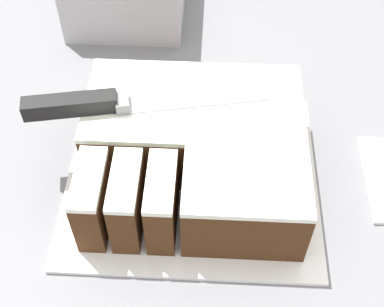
{
  "coord_description": "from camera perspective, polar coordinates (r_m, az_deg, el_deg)",
  "views": [
    {
      "loc": [
        0.01,
        -0.48,
        1.47
      ],
      "look_at": [
        -0.01,
        -0.07,
        0.96
      ],
      "focal_mm": 50.0,
      "sensor_mm": 36.0,
      "label": 1
    }
  ],
  "objects": [
    {
      "name": "cake",
      "position": [
        0.66,
        0.39,
        0.24
      ],
      "size": [
        0.27,
        0.24,
        0.09
      ],
      "color": "#472814",
      "rests_on": "cake_board"
    },
    {
      "name": "countertop",
      "position": [
        1.12,
        0.93,
        -13.8
      ],
      "size": [
        1.4,
        1.1,
        0.91
      ],
      "color": "slate",
      "rests_on": "ground_plane"
    },
    {
      "name": "cake_board",
      "position": [
        0.69,
        0.0,
        -2.5
      ],
      "size": [
        0.32,
        0.29,
        0.01
      ],
      "color": "white",
      "rests_on": "countertop"
    },
    {
      "name": "knife",
      "position": [
        0.65,
        -9.75,
        5.29
      ],
      "size": [
        0.29,
        0.08,
        0.02
      ],
      "rotation": [
        0.0,
        0.0,
        0.19
      ],
      "color": "silver",
      "rests_on": "cake"
    }
  ]
}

